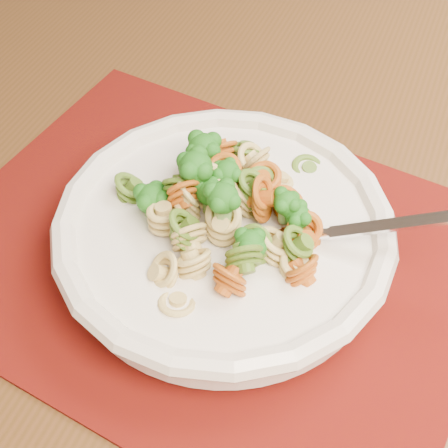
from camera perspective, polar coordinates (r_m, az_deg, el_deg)
The scene contains 5 objects.
dining_table at distance 0.64m, azimuth 2.75°, elevation -4.31°, with size 1.50×1.11×0.71m.
placemat at distance 0.53m, azimuth -1.45°, elevation -2.63°, with size 0.44×0.34×0.00m, color #5B1303.
pasta_bowl at distance 0.50m, azimuth 0.00°, elevation -0.69°, with size 0.27×0.27×0.05m.
pasta_broccoli_heap at distance 0.49m, azimuth 0.00°, elevation 0.46°, with size 0.23×0.23×0.06m, color tan, non-canonical shape.
fork at distance 0.48m, azimuth 6.74°, elevation -1.21°, with size 0.19×0.02×0.01m, color silver, non-canonical shape.
Camera 1 is at (-0.38, -0.29, 1.13)m, focal length 50.00 mm.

